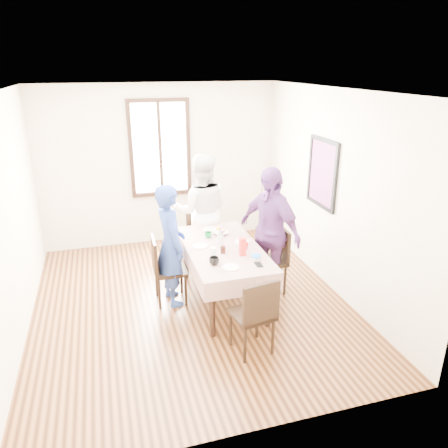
{
  "coord_description": "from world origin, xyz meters",
  "views": [
    {
      "loc": [
        -0.96,
        -4.9,
        2.99
      ],
      "look_at": [
        0.44,
        -0.1,
        1.1
      ],
      "focal_mm": 34.34,
      "sensor_mm": 36.0,
      "label": 1
    }
  ],
  "objects_px": {
    "chair_far": "(203,237)",
    "person_far": "(203,212)",
    "dining_table": "(223,274)",
    "person_right": "(269,232)",
    "chair_right": "(269,261)",
    "chair_near": "(252,314)",
    "person_left": "(170,245)",
    "chair_left": "(170,270)"
  },
  "relations": [
    {
      "from": "chair_near",
      "to": "person_far",
      "type": "height_order",
      "value": "person_far"
    },
    {
      "from": "chair_right",
      "to": "chair_far",
      "type": "relative_size",
      "value": 1.0
    },
    {
      "from": "person_right",
      "to": "chair_near",
      "type": "bearing_deg",
      "value": -53.62
    },
    {
      "from": "chair_right",
      "to": "person_right",
      "type": "height_order",
      "value": "person_right"
    },
    {
      "from": "dining_table",
      "to": "person_far",
      "type": "distance_m",
      "value": 1.22
    },
    {
      "from": "chair_near",
      "to": "person_left",
      "type": "bearing_deg",
      "value": 107.73
    },
    {
      "from": "chair_right",
      "to": "chair_far",
      "type": "bearing_deg",
      "value": 33.23
    },
    {
      "from": "chair_left",
      "to": "chair_near",
      "type": "distance_m",
      "value": 1.45
    },
    {
      "from": "chair_left",
      "to": "chair_far",
      "type": "bearing_deg",
      "value": 146.78
    },
    {
      "from": "chair_right",
      "to": "chair_near",
      "type": "bearing_deg",
      "value": 151.32
    },
    {
      "from": "chair_far",
      "to": "person_right",
      "type": "xyz_separation_m",
      "value": [
        0.66,
        -1.08,
        0.43
      ]
    },
    {
      "from": "chair_far",
      "to": "chair_near",
      "type": "bearing_deg",
      "value": 86.78
    },
    {
      "from": "chair_right",
      "to": "person_left",
      "type": "bearing_deg",
      "value": 86.73
    },
    {
      "from": "person_far",
      "to": "chair_far",
      "type": "bearing_deg",
      "value": -76.16
    },
    {
      "from": "chair_far",
      "to": "person_left",
      "type": "distance_m",
      "value": 1.23
    },
    {
      "from": "chair_near",
      "to": "person_right",
      "type": "relative_size",
      "value": 0.52
    },
    {
      "from": "chair_right",
      "to": "person_far",
      "type": "height_order",
      "value": "person_far"
    },
    {
      "from": "dining_table",
      "to": "chair_near",
      "type": "relative_size",
      "value": 1.8
    },
    {
      "from": "dining_table",
      "to": "chair_far",
      "type": "relative_size",
      "value": 1.8
    },
    {
      "from": "dining_table",
      "to": "chair_left",
      "type": "relative_size",
      "value": 1.8
    },
    {
      "from": "chair_left",
      "to": "chair_right",
      "type": "height_order",
      "value": "same"
    },
    {
      "from": "chair_far",
      "to": "person_far",
      "type": "height_order",
      "value": "person_far"
    },
    {
      "from": "dining_table",
      "to": "chair_right",
      "type": "distance_m",
      "value": 0.68
    },
    {
      "from": "person_left",
      "to": "person_right",
      "type": "height_order",
      "value": "person_right"
    },
    {
      "from": "chair_near",
      "to": "person_left",
      "type": "relative_size",
      "value": 0.56
    },
    {
      "from": "chair_right",
      "to": "dining_table",
      "type": "bearing_deg",
      "value": 95.46
    },
    {
      "from": "dining_table",
      "to": "person_far",
      "type": "height_order",
      "value": "person_far"
    },
    {
      "from": "chair_far",
      "to": "person_right",
      "type": "bearing_deg",
      "value": 118.2
    },
    {
      "from": "chair_left",
      "to": "chair_right",
      "type": "relative_size",
      "value": 1.0
    },
    {
      "from": "dining_table",
      "to": "person_right",
      "type": "bearing_deg",
      "value": 4.46
    },
    {
      "from": "person_far",
      "to": "chair_near",
      "type": "bearing_deg",
      "value": 103.84
    },
    {
      "from": "dining_table",
      "to": "chair_left",
      "type": "xyz_separation_m",
      "value": [
        -0.68,
        0.15,
        0.08
      ]
    },
    {
      "from": "chair_far",
      "to": "person_far",
      "type": "bearing_deg",
      "value": 86.78
    },
    {
      "from": "chair_right",
      "to": "chair_near",
      "type": "distance_m",
      "value": 1.36
    },
    {
      "from": "person_left",
      "to": "chair_left",
      "type": "bearing_deg",
      "value": 81.9
    },
    {
      "from": "chair_far",
      "to": "person_left",
      "type": "relative_size",
      "value": 0.56
    },
    {
      "from": "chair_right",
      "to": "person_left",
      "type": "height_order",
      "value": "person_left"
    },
    {
      "from": "chair_right",
      "to": "chair_far",
      "type": "distance_m",
      "value": 1.27
    },
    {
      "from": "chair_left",
      "to": "chair_far",
      "type": "distance_m",
      "value": 1.18
    },
    {
      "from": "chair_left",
      "to": "person_right",
      "type": "height_order",
      "value": "person_right"
    },
    {
      "from": "chair_far",
      "to": "person_left",
      "type": "height_order",
      "value": "person_left"
    },
    {
      "from": "chair_left",
      "to": "person_left",
      "type": "height_order",
      "value": "person_left"
    }
  ]
}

